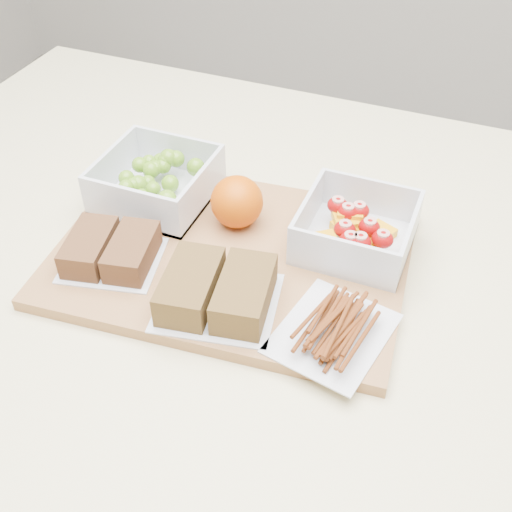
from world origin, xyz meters
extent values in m
cube|color=beige|center=(0.00, 0.00, 0.45)|extent=(1.20, 0.90, 0.90)
cube|color=#A06F42|center=(-0.03, 0.00, 0.91)|extent=(0.45, 0.34, 0.02)
cube|color=silver|center=(-0.16, 0.06, 0.92)|extent=(0.14, 0.14, 0.01)
cube|color=silver|center=(-0.16, 0.13, 0.95)|extent=(0.14, 0.01, 0.06)
cube|color=silver|center=(-0.16, 0.00, 0.95)|extent=(0.14, 0.01, 0.06)
cube|color=silver|center=(-0.10, 0.06, 0.95)|extent=(0.01, 0.13, 0.06)
cube|color=silver|center=(-0.23, 0.06, 0.95)|extent=(0.01, 0.13, 0.06)
sphere|color=#5B8C1D|center=(-0.18, 0.05, 0.94)|extent=(0.02, 0.02, 0.02)
sphere|color=#5B8C1D|center=(-0.20, 0.05, 0.95)|extent=(0.02, 0.02, 0.02)
sphere|color=#5B8C1D|center=(-0.17, 0.10, 0.95)|extent=(0.02, 0.02, 0.02)
sphere|color=#5B8C1D|center=(-0.15, 0.07, 0.94)|extent=(0.02, 0.02, 0.02)
sphere|color=#5B8C1D|center=(-0.20, 0.08, 0.95)|extent=(0.02, 0.02, 0.02)
sphere|color=#5B8C1D|center=(-0.18, 0.06, 0.94)|extent=(0.02, 0.02, 0.02)
sphere|color=#5B8C1D|center=(-0.19, 0.09, 0.95)|extent=(0.02, 0.02, 0.02)
sphere|color=#5B8C1D|center=(-0.12, 0.02, 0.95)|extent=(0.03, 0.03, 0.03)
sphere|color=#5B8C1D|center=(-0.13, 0.10, 0.95)|extent=(0.03, 0.03, 0.03)
sphere|color=#5B8C1D|center=(-0.17, 0.10, 0.95)|extent=(0.02, 0.02, 0.02)
sphere|color=#5B8C1D|center=(-0.19, 0.03, 0.95)|extent=(0.02, 0.02, 0.02)
sphere|color=#5B8C1D|center=(-0.12, 0.10, 0.95)|extent=(0.02, 0.02, 0.02)
sphere|color=#5B8C1D|center=(-0.16, 0.02, 0.94)|extent=(0.02, 0.02, 0.02)
sphere|color=#5B8C1D|center=(-0.17, 0.09, 0.95)|extent=(0.02, 0.02, 0.02)
sphere|color=#5B8C1D|center=(-0.18, 0.08, 0.95)|extent=(0.02, 0.02, 0.02)
sphere|color=#5B8C1D|center=(-0.16, 0.11, 0.95)|extent=(0.02, 0.02, 0.02)
sphere|color=#5B8C1D|center=(-0.12, 0.02, 0.95)|extent=(0.02, 0.02, 0.02)
sphere|color=#5B8C1D|center=(-0.11, 0.03, 0.93)|extent=(0.02, 0.02, 0.02)
sphere|color=#5B8C1D|center=(-0.18, 0.09, 0.95)|extent=(0.02, 0.02, 0.02)
sphere|color=#5B8C1D|center=(-0.19, 0.04, 0.94)|extent=(0.02, 0.02, 0.02)
sphere|color=#5B8C1D|center=(-0.18, 0.10, 0.94)|extent=(0.02, 0.02, 0.02)
sphere|color=#5B8C1D|center=(-0.15, 0.04, 0.95)|extent=(0.02, 0.02, 0.02)
cube|color=silver|center=(0.11, 0.07, 0.92)|extent=(0.13, 0.13, 0.01)
cube|color=silver|center=(0.11, 0.13, 0.94)|extent=(0.13, 0.01, 0.06)
cube|color=silver|center=(0.11, 0.01, 0.94)|extent=(0.13, 0.01, 0.06)
cube|color=silver|center=(0.17, 0.07, 0.94)|extent=(0.01, 0.12, 0.06)
cube|color=silver|center=(0.04, 0.07, 0.94)|extent=(0.01, 0.12, 0.06)
cube|color=orange|center=(0.11, 0.05, 0.93)|extent=(0.04, 0.04, 0.01)
cube|color=orange|center=(0.09, 0.09, 0.93)|extent=(0.05, 0.05, 0.01)
cube|color=orange|center=(0.12, 0.07, 0.93)|extent=(0.04, 0.05, 0.01)
cube|color=orange|center=(0.13, 0.09, 0.93)|extent=(0.04, 0.05, 0.01)
cube|color=orange|center=(0.09, 0.08, 0.94)|extent=(0.04, 0.04, 0.01)
cube|color=orange|center=(0.09, 0.09, 0.94)|extent=(0.04, 0.03, 0.01)
cube|color=orange|center=(0.08, 0.03, 0.94)|extent=(0.04, 0.04, 0.01)
cube|color=orange|center=(0.12, 0.04, 0.93)|extent=(0.04, 0.04, 0.01)
cube|color=orange|center=(0.09, 0.08, 0.93)|extent=(0.04, 0.04, 0.01)
ellipsoid|color=#A10908|center=(0.12, 0.07, 0.95)|extent=(0.03, 0.02, 0.02)
ellipsoid|color=#A10908|center=(0.12, 0.04, 0.95)|extent=(0.03, 0.02, 0.02)
ellipsoid|color=#A10908|center=(0.07, 0.10, 0.95)|extent=(0.03, 0.02, 0.02)
ellipsoid|color=#A10908|center=(0.14, 0.05, 0.95)|extent=(0.03, 0.02, 0.02)
ellipsoid|color=#A10908|center=(0.09, 0.09, 0.95)|extent=(0.03, 0.02, 0.02)
ellipsoid|color=#A10908|center=(0.11, 0.04, 0.95)|extent=(0.03, 0.02, 0.02)
ellipsoid|color=#A10908|center=(0.09, 0.05, 0.95)|extent=(0.03, 0.02, 0.02)
ellipsoid|color=#A10908|center=(0.10, 0.10, 0.95)|extent=(0.03, 0.02, 0.02)
sphere|color=#CE5004|center=(-0.05, 0.05, 0.95)|extent=(0.07, 0.07, 0.07)
cube|color=silver|center=(-0.15, -0.07, 0.92)|extent=(0.13, 0.12, 0.00)
cube|color=brown|center=(-0.18, -0.07, 0.93)|extent=(0.06, 0.09, 0.03)
cube|color=brown|center=(-0.13, -0.06, 0.93)|extent=(0.06, 0.09, 0.03)
cube|color=silver|center=(-0.01, -0.09, 0.92)|extent=(0.15, 0.14, 0.00)
cube|color=brown|center=(-0.04, -0.09, 0.94)|extent=(0.07, 0.11, 0.04)
cube|color=brown|center=(0.02, -0.08, 0.94)|extent=(0.07, 0.11, 0.04)
cube|color=silver|center=(0.12, -0.08, 0.92)|extent=(0.13, 0.15, 0.00)
camera|label=1|loc=(0.22, -0.53, 1.43)|focal=45.00mm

